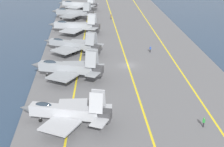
{
  "coord_description": "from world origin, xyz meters",
  "views": [
    {
      "loc": [
        -75.0,
        9.21,
        28.74
      ],
      "look_at": [
        -11.07,
        4.57,
        2.9
      ],
      "focal_mm": 55.0,
      "sensor_mm": 36.0,
      "label": 1
    }
  ],
  "objects_px": {
    "parked_jet_seventh": "(73,12)",
    "crew_blue_vest": "(150,49)",
    "crew_brown_vest": "(111,16)",
    "parked_jet_fifth": "(73,44)",
    "parked_jet_fourth": "(67,68)",
    "parked_jet_sixth": "(75,26)",
    "parked_jet_eighth": "(78,4)",
    "parked_jet_third": "(66,112)",
    "crew_green_vest": "(204,122)"
  },
  "relations": [
    {
      "from": "parked_jet_sixth",
      "to": "crew_blue_vest",
      "type": "bearing_deg",
      "value": -135.24
    },
    {
      "from": "parked_jet_eighth",
      "to": "crew_brown_vest",
      "type": "xyz_separation_m",
      "value": [
        -16.88,
        -12.18,
        -1.47
      ]
    },
    {
      "from": "parked_jet_fourth",
      "to": "crew_brown_vest",
      "type": "distance_m",
      "value": 56.75
    },
    {
      "from": "parked_jet_fourth",
      "to": "parked_jet_seventh",
      "type": "bearing_deg",
      "value": 0.66
    },
    {
      "from": "parked_jet_sixth",
      "to": "crew_brown_vest",
      "type": "relative_size",
      "value": 9.1
    },
    {
      "from": "parked_jet_fifth",
      "to": "parked_jet_eighth",
      "type": "bearing_deg",
      "value": -0.44
    },
    {
      "from": "parked_jet_third",
      "to": "crew_green_vest",
      "type": "height_order",
      "value": "parked_jet_third"
    },
    {
      "from": "crew_blue_vest",
      "to": "crew_brown_vest",
      "type": "relative_size",
      "value": 0.92
    },
    {
      "from": "parked_jet_sixth",
      "to": "parked_jet_eighth",
      "type": "distance_m",
      "value": 35.43
    },
    {
      "from": "crew_blue_vest",
      "to": "crew_brown_vest",
      "type": "distance_m",
      "value": 39.58
    },
    {
      "from": "parked_jet_fourth",
      "to": "parked_jet_seventh",
      "type": "xyz_separation_m",
      "value": [
        55.29,
        0.63,
        0.19
      ]
    },
    {
      "from": "crew_blue_vest",
      "to": "crew_green_vest",
      "type": "bearing_deg",
      "value": -177.22
    },
    {
      "from": "parked_jet_fifth",
      "to": "crew_blue_vest",
      "type": "height_order",
      "value": "parked_jet_fifth"
    },
    {
      "from": "parked_jet_third",
      "to": "parked_jet_eighth",
      "type": "height_order",
      "value": "parked_jet_third"
    },
    {
      "from": "parked_jet_fifth",
      "to": "crew_blue_vest",
      "type": "distance_m",
      "value": 20.19
    },
    {
      "from": "parked_jet_fourth",
      "to": "parked_jet_eighth",
      "type": "bearing_deg",
      "value": -0.72
    },
    {
      "from": "parked_jet_fifth",
      "to": "crew_brown_vest",
      "type": "height_order",
      "value": "parked_jet_fifth"
    },
    {
      "from": "crew_brown_vest",
      "to": "parked_jet_fifth",
      "type": "bearing_deg",
      "value": 161.61
    },
    {
      "from": "parked_jet_seventh",
      "to": "parked_jet_fifth",
      "type": "bearing_deg",
      "value": -178.31
    },
    {
      "from": "parked_jet_sixth",
      "to": "parked_jet_eighth",
      "type": "height_order",
      "value": "parked_jet_sixth"
    },
    {
      "from": "parked_jet_fifth",
      "to": "parked_jet_seventh",
      "type": "bearing_deg",
      "value": 1.69
    },
    {
      "from": "parked_jet_third",
      "to": "parked_jet_seventh",
      "type": "relative_size",
      "value": 0.96
    },
    {
      "from": "parked_jet_seventh",
      "to": "crew_blue_vest",
      "type": "bearing_deg",
      "value": -151.39
    },
    {
      "from": "parked_jet_sixth",
      "to": "parked_jet_seventh",
      "type": "relative_size",
      "value": 1.04
    },
    {
      "from": "parked_jet_third",
      "to": "crew_brown_vest",
      "type": "bearing_deg",
      "value": -9.44
    },
    {
      "from": "parked_jet_fourth",
      "to": "parked_jet_eighth",
      "type": "distance_m",
      "value": 72.08
    },
    {
      "from": "parked_jet_sixth",
      "to": "crew_brown_vest",
      "type": "distance_m",
      "value": 22.48
    },
    {
      "from": "parked_jet_fourth",
      "to": "crew_blue_vest",
      "type": "relative_size",
      "value": 9.53
    },
    {
      "from": "parked_jet_fourth",
      "to": "crew_blue_vest",
      "type": "distance_m",
      "value": 26.35
    },
    {
      "from": "parked_jet_sixth",
      "to": "parked_jet_eighth",
      "type": "relative_size",
      "value": 0.99
    },
    {
      "from": "parked_jet_sixth",
      "to": "parked_jet_fourth",
      "type": "bearing_deg",
      "value": 179.27
    },
    {
      "from": "parked_jet_eighth",
      "to": "crew_green_vest",
      "type": "height_order",
      "value": "parked_jet_eighth"
    },
    {
      "from": "parked_jet_fifth",
      "to": "crew_blue_vest",
      "type": "bearing_deg",
      "value": -92.75
    },
    {
      "from": "parked_jet_third",
      "to": "parked_jet_fifth",
      "type": "height_order",
      "value": "parked_jet_third"
    },
    {
      "from": "parked_jet_third",
      "to": "parked_jet_eighth",
      "type": "bearing_deg",
      "value": -0.12
    },
    {
      "from": "parked_jet_fifth",
      "to": "crew_green_vest",
      "type": "distance_m",
      "value": 44.66
    },
    {
      "from": "parked_jet_seventh",
      "to": "crew_blue_vest",
      "type": "height_order",
      "value": "parked_jet_seventh"
    },
    {
      "from": "parked_jet_sixth",
      "to": "crew_blue_vest",
      "type": "relative_size",
      "value": 9.87
    },
    {
      "from": "parked_jet_eighth",
      "to": "crew_brown_vest",
      "type": "distance_m",
      "value": 20.87
    },
    {
      "from": "parked_jet_fifth",
      "to": "parked_jet_seventh",
      "type": "distance_m",
      "value": 38.01
    },
    {
      "from": "parked_jet_fifth",
      "to": "parked_jet_seventh",
      "type": "relative_size",
      "value": 1.02
    },
    {
      "from": "parked_jet_seventh",
      "to": "crew_green_vest",
      "type": "distance_m",
      "value": 80.26
    },
    {
      "from": "crew_brown_vest",
      "to": "crew_green_vest",
      "type": "bearing_deg",
      "value": -173.05
    },
    {
      "from": "parked_jet_eighth",
      "to": "crew_blue_vest",
      "type": "distance_m",
      "value": 59.14
    },
    {
      "from": "parked_jet_sixth",
      "to": "crew_brown_vest",
      "type": "height_order",
      "value": "parked_jet_sixth"
    },
    {
      "from": "crew_green_vest",
      "to": "parked_jet_seventh",
      "type": "bearing_deg",
      "value": 16.72
    },
    {
      "from": "parked_jet_third",
      "to": "crew_green_vest",
      "type": "bearing_deg",
      "value": -96.02
    },
    {
      "from": "parked_jet_eighth",
      "to": "parked_jet_fourth",
      "type": "bearing_deg",
      "value": 179.28
    },
    {
      "from": "parked_jet_fifth",
      "to": "crew_blue_vest",
      "type": "relative_size",
      "value": 9.69
    },
    {
      "from": "parked_jet_fifth",
      "to": "parked_jet_sixth",
      "type": "xyz_separation_m",
      "value": [
        19.34,
        0.02,
        0.13
      ]
    }
  ]
}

